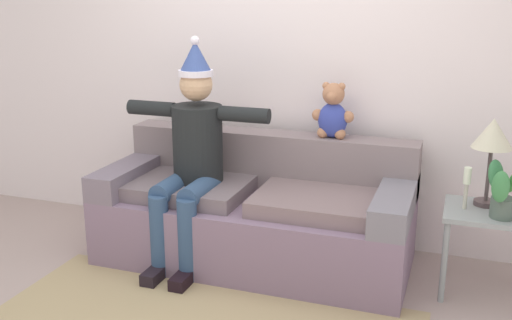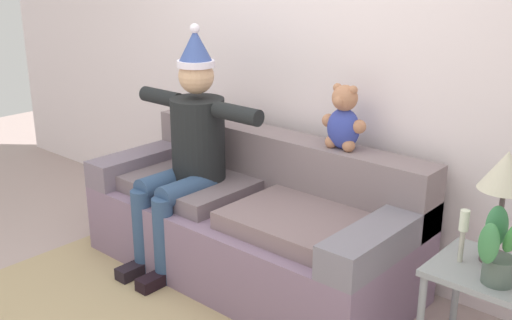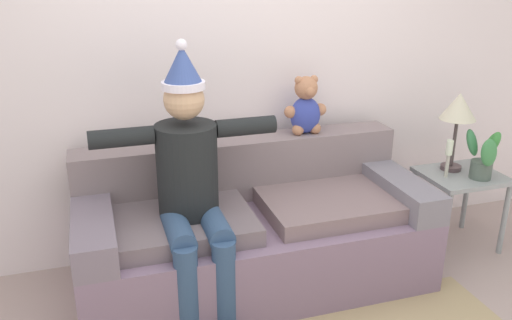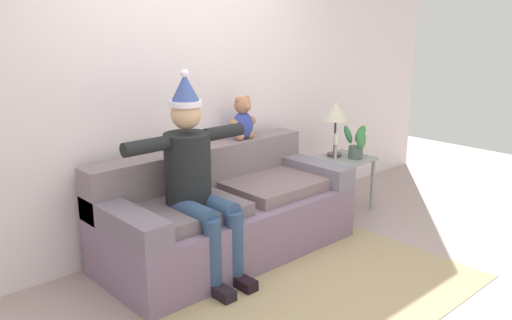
% 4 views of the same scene
% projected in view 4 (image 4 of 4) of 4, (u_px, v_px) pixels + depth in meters
% --- Properties ---
extents(ground_plane, '(10.00, 10.00, 0.00)m').
position_uv_depth(ground_plane, '(319.00, 297.00, 3.68)').
color(ground_plane, '#AC958F').
extents(back_wall, '(7.00, 0.10, 2.70)m').
position_uv_depth(back_wall, '(182.00, 82.00, 4.42)').
color(back_wall, white).
rests_on(back_wall, ground_plane).
extents(couch, '(2.09, 0.91, 0.84)m').
position_uv_depth(couch, '(225.00, 214.00, 4.31)').
color(couch, gray).
rests_on(couch, ground_plane).
extents(person_seated, '(1.02, 0.77, 1.53)m').
position_uv_depth(person_seated, '(196.00, 175.00, 3.81)').
color(person_seated, black).
rests_on(person_seated, ground_plane).
extents(teddy_bear, '(0.29, 0.17, 0.38)m').
position_uv_depth(teddy_bear, '(243.00, 120.00, 4.63)').
color(teddy_bear, '#3644A5').
rests_on(teddy_bear, couch).
extents(side_table, '(0.52, 0.46, 0.54)m').
position_uv_depth(side_table, '(343.00, 166.00, 5.23)').
color(side_table, '#909799').
rests_on(side_table, ground_plane).
extents(table_lamp, '(0.24, 0.24, 0.54)m').
position_uv_depth(table_lamp, '(336.00, 114.00, 5.15)').
color(table_lamp, '#4F3D40').
rests_on(table_lamp, side_table).
extents(potted_plant, '(0.24, 0.28, 0.34)m').
position_uv_depth(potted_plant, '(356.00, 143.00, 5.13)').
color(potted_plant, '#4D5D53').
rests_on(potted_plant, side_table).
extents(candle_tall, '(0.04, 0.04, 0.26)m').
position_uv_depth(candle_tall, '(336.00, 144.00, 5.06)').
color(candle_tall, beige).
rests_on(candle_tall, side_table).
extents(area_rug, '(2.42, 1.34, 0.01)m').
position_uv_depth(area_rug, '(324.00, 299.00, 3.65)').
color(area_rug, tan).
rests_on(area_rug, ground_plane).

